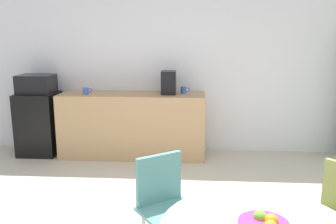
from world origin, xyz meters
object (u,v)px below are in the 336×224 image
Objects in this scene: microwave at (36,84)px; mug_white at (86,91)px; mini_fridge at (39,123)px; coffee_maker at (169,83)px; chair_teal at (165,197)px; mug_green at (184,90)px.

microwave reaches higher than mug_white.
mini_fridge is 2.79× the size of coffee_maker.
chair_teal is (2.01, -2.45, -0.50)m from microwave.
coffee_maker reaches higher than mug_white.
chair_teal is 2.71m from mug_white.
microwave is 3.72× the size of mug_green.
mug_white is 1.36m from mug_green.
coffee_maker is (-0.13, 2.45, 0.54)m from chair_teal.
mini_fridge is at bearing -177.96° from mug_green.
chair_teal is at bearing -50.63° from microwave.
mini_fridge is 2.15m from mug_green.
chair_teal is 2.59× the size of coffee_maker.
mini_fridge is 1.86× the size of microwave.
mug_white reaches higher than mini_fridge.
coffee_maker reaches higher than mini_fridge.
microwave reaches higher than mug_green.
microwave is 3.21m from chair_teal.
mug_white is at bearing -172.94° from mug_green.
mini_fridge is 1.98m from coffee_maker.
coffee_maker reaches higher than mug_green.
microwave reaches higher than mini_fridge.
mug_green reaches higher than chair_teal.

